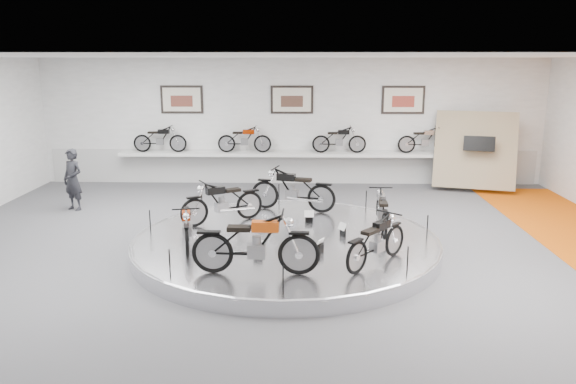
{
  "coord_description": "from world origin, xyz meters",
  "views": [
    {
      "loc": [
        0.33,
        -10.94,
        3.96
      ],
      "look_at": [
        0.04,
        0.6,
        1.21
      ],
      "focal_mm": 35.0,
      "sensor_mm": 36.0,
      "label": 1
    }
  ],
  "objects_px": {
    "bike_a": "(382,211)",
    "bike_b": "(293,189)",
    "bike_f": "(377,240)",
    "bike_e": "(255,243)",
    "bike_d": "(187,225)",
    "bike_c": "(222,202)",
    "shelf": "(292,154)",
    "visitor": "(73,180)",
    "display_platform": "(286,244)"
  },
  "relations": [
    {
      "from": "bike_d",
      "to": "bike_e",
      "type": "xyz_separation_m",
      "value": [
        1.48,
        -1.41,
        0.11
      ]
    },
    {
      "from": "bike_f",
      "to": "visitor",
      "type": "relative_size",
      "value": 0.95
    },
    {
      "from": "shelf",
      "to": "bike_a",
      "type": "height_order",
      "value": "bike_a"
    },
    {
      "from": "bike_d",
      "to": "visitor",
      "type": "relative_size",
      "value": 0.93
    },
    {
      "from": "bike_c",
      "to": "bike_d",
      "type": "bearing_deg",
      "value": 43.57
    },
    {
      "from": "bike_a",
      "to": "bike_b",
      "type": "height_order",
      "value": "bike_b"
    },
    {
      "from": "bike_b",
      "to": "bike_d",
      "type": "bearing_deg",
      "value": 68.92
    },
    {
      "from": "bike_e",
      "to": "bike_f",
      "type": "relative_size",
      "value": 1.21
    },
    {
      "from": "bike_f",
      "to": "display_platform",
      "type": "bearing_deg",
      "value": 87.76
    },
    {
      "from": "bike_a",
      "to": "bike_f",
      "type": "xyz_separation_m",
      "value": [
        -0.38,
        -2.1,
        0.01
      ]
    },
    {
      "from": "display_platform",
      "to": "bike_d",
      "type": "bearing_deg",
      "value": -161.67
    },
    {
      "from": "display_platform",
      "to": "bike_c",
      "type": "relative_size",
      "value": 3.76
    },
    {
      "from": "bike_a",
      "to": "display_platform",
      "type": "bearing_deg",
      "value": 106.69
    },
    {
      "from": "bike_a",
      "to": "bike_c",
      "type": "height_order",
      "value": "bike_c"
    },
    {
      "from": "bike_b",
      "to": "bike_f",
      "type": "distance_m",
      "value": 4.02
    },
    {
      "from": "bike_a",
      "to": "bike_f",
      "type": "distance_m",
      "value": 2.14
    },
    {
      "from": "shelf",
      "to": "bike_d",
      "type": "distance_m",
      "value": 7.31
    },
    {
      "from": "display_platform",
      "to": "bike_b",
      "type": "height_order",
      "value": "bike_b"
    },
    {
      "from": "bike_c",
      "to": "bike_f",
      "type": "relative_size",
      "value": 1.09
    },
    {
      "from": "bike_b",
      "to": "visitor",
      "type": "relative_size",
      "value": 1.1
    },
    {
      "from": "bike_c",
      "to": "bike_d",
      "type": "distance_m",
      "value": 1.76
    },
    {
      "from": "shelf",
      "to": "bike_b",
      "type": "xyz_separation_m",
      "value": [
        0.11,
        -4.25,
        -0.16
      ]
    },
    {
      "from": "bike_c",
      "to": "visitor",
      "type": "distance_m",
      "value": 4.8
    },
    {
      "from": "display_platform",
      "to": "bike_e",
      "type": "relative_size",
      "value": 3.38
    },
    {
      "from": "shelf",
      "to": "bike_b",
      "type": "bearing_deg",
      "value": -88.53
    },
    {
      "from": "bike_e",
      "to": "visitor",
      "type": "distance_m",
      "value": 7.47
    },
    {
      "from": "bike_a",
      "to": "bike_d",
      "type": "xyz_separation_m",
      "value": [
        -4.02,
        -1.2,
        0.0
      ]
    },
    {
      "from": "bike_c",
      "to": "bike_f",
      "type": "height_order",
      "value": "bike_c"
    },
    {
      "from": "visitor",
      "to": "bike_d",
      "type": "bearing_deg",
      "value": -19.09
    },
    {
      "from": "bike_d",
      "to": "bike_e",
      "type": "height_order",
      "value": "bike_e"
    },
    {
      "from": "bike_a",
      "to": "visitor",
      "type": "height_order",
      "value": "visitor"
    },
    {
      "from": "shelf",
      "to": "bike_e",
      "type": "bearing_deg",
      "value": -93.14
    },
    {
      "from": "display_platform",
      "to": "shelf",
      "type": "xyz_separation_m",
      "value": [
        0.0,
        6.4,
        0.85
      ]
    },
    {
      "from": "shelf",
      "to": "bike_b",
      "type": "height_order",
      "value": "bike_b"
    },
    {
      "from": "bike_a",
      "to": "bike_f",
      "type": "relative_size",
      "value": 0.97
    },
    {
      "from": "display_platform",
      "to": "bike_e",
      "type": "height_order",
      "value": "bike_e"
    },
    {
      "from": "bike_e",
      "to": "bike_c",
      "type": "bearing_deg",
      "value": 109.66
    },
    {
      "from": "bike_a",
      "to": "bike_b",
      "type": "relative_size",
      "value": 0.83
    },
    {
      "from": "shelf",
      "to": "bike_d",
      "type": "relative_size",
      "value": 7.2
    },
    {
      "from": "shelf",
      "to": "bike_d",
      "type": "height_order",
      "value": "bike_d"
    },
    {
      "from": "bike_c",
      "to": "bike_e",
      "type": "distance_m",
      "value": 3.27
    },
    {
      "from": "bike_d",
      "to": "bike_f",
      "type": "height_order",
      "value": "bike_f"
    },
    {
      "from": "bike_f",
      "to": "bike_e",
      "type": "bearing_deg",
      "value": 143.52
    },
    {
      "from": "display_platform",
      "to": "bike_a",
      "type": "height_order",
      "value": "bike_a"
    },
    {
      "from": "bike_d",
      "to": "shelf",
      "type": "bearing_deg",
      "value": 153.11
    },
    {
      "from": "bike_e",
      "to": "bike_d",
      "type": "bearing_deg",
      "value": 138.02
    },
    {
      "from": "shelf",
      "to": "bike_f",
      "type": "distance_m",
      "value": 8.13
    },
    {
      "from": "display_platform",
      "to": "bike_a",
      "type": "distance_m",
      "value": 2.23
    },
    {
      "from": "bike_a",
      "to": "bike_e",
      "type": "bearing_deg",
      "value": 137.52
    },
    {
      "from": "bike_b",
      "to": "visitor",
      "type": "distance_m",
      "value": 5.97
    }
  ]
}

